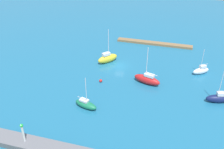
{
  "coord_description": "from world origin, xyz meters",
  "views": [
    {
      "loc": [
        -14.58,
        58.21,
        33.02
      ],
      "look_at": [
        0.0,
        7.39,
        1.5
      ],
      "focal_mm": 40.59,
      "sensor_mm": 36.0,
      "label": 1
    }
  ],
  "objects_px": {
    "harbor_beacon": "(23,131)",
    "sailboat_green_mid_basin": "(86,104)",
    "sailboat_red_center_basin": "(147,79)",
    "mooring_buoy_red": "(101,81)",
    "sailboat_navy_far_south": "(219,98)",
    "sailboat_white_outer_mooring": "(201,70)",
    "sailboat_yellow_along_channel": "(108,58)",
    "pier_dock": "(154,43)"
  },
  "relations": [
    {
      "from": "harbor_beacon",
      "to": "sailboat_green_mid_basin",
      "type": "distance_m",
      "value": 14.41
    },
    {
      "from": "sailboat_red_center_basin",
      "to": "mooring_buoy_red",
      "type": "relative_size",
      "value": 12.61
    },
    {
      "from": "sailboat_navy_far_south",
      "to": "sailboat_white_outer_mooring",
      "type": "height_order",
      "value": "sailboat_navy_far_south"
    },
    {
      "from": "sailboat_navy_far_south",
      "to": "sailboat_red_center_basin",
      "type": "distance_m",
      "value": 16.21
    },
    {
      "from": "sailboat_red_center_basin",
      "to": "sailboat_yellow_along_channel",
      "type": "bearing_deg",
      "value": -16.48
    },
    {
      "from": "sailboat_red_center_basin",
      "to": "harbor_beacon",
      "type": "bearing_deg",
      "value": 72.63
    },
    {
      "from": "pier_dock",
      "to": "mooring_buoy_red",
      "type": "relative_size",
      "value": 31.83
    },
    {
      "from": "pier_dock",
      "to": "harbor_beacon",
      "type": "xyz_separation_m",
      "value": [
        15.4,
        49.03,
        2.92
      ]
    },
    {
      "from": "sailboat_red_center_basin",
      "to": "mooring_buoy_red",
      "type": "xyz_separation_m",
      "value": [
        10.85,
        2.44,
        -0.8
      ]
    },
    {
      "from": "harbor_beacon",
      "to": "mooring_buoy_red",
      "type": "distance_m",
      "value": 23.99
    },
    {
      "from": "sailboat_navy_far_south",
      "to": "sailboat_yellow_along_channel",
      "type": "xyz_separation_m",
      "value": [
        28.13,
        -10.93,
        0.22
      ]
    },
    {
      "from": "pier_dock",
      "to": "harbor_beacon",
      "type": "height_order",
      "value": "harbor_beacon"
    },
    {
      "from": "sailboat_yellow_along_channel",
      "to": "harbor_beacon",
      "type": "bearing_deg",
      "value": -148.16
    },
    {
      "from": "sailboat_navy_far_south",
      "to": "sailboat_green_mid_basin",
      "type": "relative_size",
      "value": 1.34
    },
    {
      "from": "pier_dock",
      "to": "sailboat_green_mid_basin",
      "type": "distance_m",
      "value": 37.4
    },
    {
      "from": "pier_dock",
      "to": "sailboat_red_center_basin",
      "type": "relative_size",
      "value": 2.52
    },
    {
      "from": "sailboat_red_center_basin",
      "to": "mooring_buoy_red",
      "type": "distance_m",
      "value": 11.15
    },
    {
      "from": "pier_dock",
      "to": "sailboat_red_center_basin",
      "type": "height_order",
      "value": "sailboat_red_center_basin"
    },
    {
      "from": "pier_dock",
      "to": "sailboat_yellow_along_channel",
      "type": "distance_m",
      "value": 19.06
    },
    {
      "from": "harbor_beacon",
      "to": "sailboat_navy_far_south",
      "type": "distance_m",
      "value": 39.78
    },
    {
      "from": "mooring_buoy_red",
      "to": "harbor_beacon",
      "type": "bearing_deg",
      "value": 75.3
    },
    {
      "from": "sailboat_navy_far_south",
      "to": "mooring_buoy_red",
      "type": "xyz_separation_m",
      "value": [
        26.76,
        -0.66,
        -0.66
      ]
    },
    {
      "from": "sailboat_yellow_along_channel",
      "to": "sailboat_red_center_basin",
      "type": "relative_size",
      "value": 1.01
    },
    {
      "from": "sailboat_white_outer_mooring",
      "to": "sailboat_red_center_basin",
      "type": "distance_m",
      "value": 15.05
    },
    {
      "from": "sailboat_navy_far_south",
      "to": "mooring_buoy_red",
      "type": "bearing_deg",
      "value": -16.1
    },
    {
      "from": "harbor_beacon",
      "to": "sailboat_red_center_basin",
      "type": "height_order",
      "value": "sailboat_red_center_basin"
    },
    {
      "from": "pier_dock",
      "to": "sailboat_navy_far_south",
      "type": "relative_size",
      "value": 2.43
    },
    {
      "from": "sailboat_white_outer_mooring",
      "to": "sailboat_green_mid_basin",
      "type": "xyz_separation_m",
      "value": [
        23.21,
        21.11,
        -0.12
      ]
    },
    {
      "from": "harbor_beacon",
      "to": "sailboat_white_outer_mooring",
      "type": "distance_m",
      "value": 44.91
    },
    {
      "from": "sailboat_navy_far_south",
      "to": "pier_dock",
      "type": "bearing_deg",
      "value": -71.54
    },
    {
      "from": "sailboat_green_mid_basin",
      "to": "sailboat_yellow_along_channel",
      "type": "height_order",
      "value": "sailboat_yellow_along_channel"
    },
    {
      "from": "harbor_beacon",
      "to": "sailboat_navy_far_south",
      "type": "relative_size",
      "value": 0.38
    },
    {
      "from": "sailboat_white_outer_mooring",
      "to": "mooring_buoy_red",
      "type": "xyz_separation_m",
      "value": [
        23.33,
        10.86,
        -0.57
      ]
    },
    {
      "from": "sailboat_green_mid_basin",
      "to": "sailboat_yellow_along_channel",
      "type": "relative_size",
      "value": 0.76
    },
    {
      "from": "harbor_beacon",
      "to": "sailboat_red_center_basin",
      "type": "xyz_separation_m",
      "value": [
        -16.89,
        -25.48,
        -2.09
      ]
    },
    {
      "from": "sailboat_white_outer_mooring",
      "to": "sailboat_red_center_basin",
      "type": "bearing_deg",
      "value": -1.87
    },
    {
      "from": "harbor_beacon",
      "to": "sailboat_red_center_basin",
      "type": "relative_size",
      "value": 0.4
    },
    {
      "from": "harbor_beacon",
      "to": "mooring_buoy_red",
      "type": "relative_size",
      "value": 5.01
    },
    {
      "from": "harbor_beacon",
      "to": "sailboat_yellow_along_channel",
      "type": "distance_m",
      "value": 33.69
    },
    {
      "from": "pier_dock",
      "to": "sailboat_red_center_basin",
      "type": "bearing_deg",
      "value": 93.63
    },
    {
      "from": "pier_dock",
      "to": "sailboat_navy_far_south",
      "type": "bearing_deg",
      "value": 123.15
    },
    {
      "from": "sailboat_yellow_along_channel",
      "to": "mooring_buoy_red",
      "type": "bearing_deg",
      "value": -132.57
    }
  ]
}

